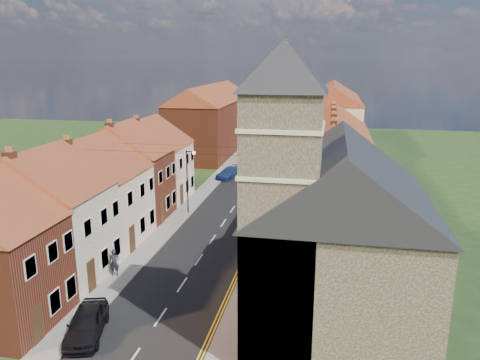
# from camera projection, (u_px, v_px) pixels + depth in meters

# --- Properties ---
(ground) EXTENTS (160.00, 160.00, 0.00)m
(ground) POSITION_uv_depth(u_px,v_px,m) (147.00, 337.00, 24.86)
(ground) COLOR #2B4A20
(ground) RESTS_ON ground
(road) EXTENTS (7.00, 90.00, 0.02)m
(road) POSITION_uv_depth(u_px,v_px,m) (247.00, 188.00, 53.34)
(road) COLOR black
(road) RESTS_ON ground
(pavement_left) EXTENTS (1.80, 90.00, 0.12)m
(pavement_left) POSITION_uv_depth(u_px,v_px,m) (210.00, 185.00, 54.14)
(pavement_left) COLOR #A99F99
(pavement_left) RESTS_ON ground
(pavement_right) EXTENTS (1.80, 90.00, 0.12)m
(pavement_right) POSITION_uv_depth(u_px,v_px,m) (285.00, 189.00, 52.51)
(pavement_right) COLOR #A99F99
(pavement_right) RESTS_ON ground
(church) EXTENTS (11.25, 14.25, 15.20)m
(church) POSITION_uv_depth(u_px,v_px,m) (332.00, 224.00, 24.79)
(church) COLOR #3C372A
(church) RESTS_ON ground
(cottage_r_tudor) EXTENTS (8.30, 5.20, 9.00)m
(cottage_r_tudor) POSITION_uv_depth(u_px,v_px,m) (330.00, 198.00, 34.07)
(cottage_r_tudor) COLOR white
(cottage_r_tudor) RESTS_ON ground
(cottage_r_white_near) EXTENTS (8.30, 6.00, 9.00)m
(cottage_r_white_near) POSITION_uv_depth(u_px,v_px,m) (331.00, 180.00, 39.18)
(cottage_r_white_near) COLOR silver
(cottage_r_white_near) RESTS_ON ground
(cottage_r_cream_mid) EXTENTS (8.30, 5.20, 9.00)m
(cottage_r_cream_mid) POSITION_uv_depth(u_px,v_px,m) (331.00, 166.00, 44.31)
(cottage_r_cream_mid) COLOR #FFD8C9
(cottage_r_cream_mid) RESTS_ON ground
(cottage_r_pink) EXTENTS (8.30, 6.00, 9.00)m
(cottage_r_pink) POSITION_uv_depth(u_px,v_px,m) (332.00, 154.00, 49.44)
(cottage_r_pink) COLOR #FFD8C9
(cottage_r_pink) RESTS_ON ground
(cottage_r_white_far) EXTENTS (8.30, 5.20, 9.00)m
(cottage_r_white_far) POSITION_uv_depth(u_px,v_px,m) (332.00, 145.00, 54.56)
(cottage_r_white_far) COLOR #602B1C
(cottage_r_white_far) RESTS_ON ground
(cottage_r_cream_far) EXTENTS (8.30, 6.00, 9.00)m
(cottage_r_cream_far) POSITION_uv_depth(u_px,v_px,m) (332.00, 138.00, 59.69)
(cottage_r_cream_far) COLOR white
(cottage_r_cream_far) RESTS_ON ground
(cottage_l_cream) EXTENTS (8.30, 6.30, 9.10)m
(cottage_l_cream) POSITION_uv_depth(u_px,v_px,m) (42.00, 213.00, 30.70)
(cottage_l_cream) COLOR white
(cottage_l_cream) RESTS_ON ground
(cottage_l_white) EXTENTS (8.30, 6.90, 8.80)m
(cottage_l_white) POSITION_uv_depth(u_px,v_px,m) (91.00, 189.00, 36.81)
(cottage_l_white) COLOR #FFD8C9
(cottage_l_white) RESTS_ON ground
(cottage_l_brick_mid) EXTENTS (8.30, 5.70, 9.10)m
(cottage_l_brick_mid) POSITION_uv_depth(u_px,v_px,m) (124.00, 169.00, 42.56)
(cottage_l_brick_mid) COLOR #602B1C
(cottage_l_brick_mid) RESTS_ON ground
(cottage_l_pink) EXTENTS (8.30, 6.30, 8.80)m
(cottage_l_pink) POSITION_uv_depth(u_px,v_px,m) (148.00, 158.00, 48.11)
(cottage_l_pink) COLOR #FFD8C9
(cottage_l_pink) RESTS_ON ground
(block_right_far) EXTENTS (8.30, 24.20, 10.50)m
(block_right_far) POSITION_uv_depth(u_px,v_px,m) (333.00, 117.00, 74.01)
(block_right_far) COLOR white
(block_right_far) RESTS_ON ground
(block_left_far) EXTENTS (8.30, 24.20, 10.50)m
(block_left_far) POSITION_uv_depth(u_px,v_px,m) (211.00, 118.00, 72.70)
(block_left_far) COLOR #602B1C
(block_left_far) RESTS_ON ground
(lamppost) EXTENTS (0.88, 0.15, 6.00)m
(lamppost) POSITION_uv_depth(u_px,v_px,m) (188.00, 178.00, 43.65)
(lamppost) COLOR black
(lamppost) RESTS_ON pavement_left
(car_near) EXTENTS (2.91, 4.74, 1.51)m
(car_near) POSITION_uv_depth(u_px,v_px,m) (87.00, 323.00, 24.83)
(car_near) COLOR black
(car_near) RESTS_ON ground
(car_far) EXTENTS (3.10, 4.82, 1.30)m
(car_far) POSITION_uv_depth(u_px,v_px,m) (229.00, 173.00, 57.52)
(car_far) COLOR navy
(car_far) RESTS_ON ground
(car_distant) EXTENTS (2.51, 4.82, 1.30)m
(car_distant) POSITION_uv_depth(u_px,v_px,m) (256.00, 142.00, 78.92)
(car_distant) COLOR #AEAFB6
(car_distant) RESTS_ON ground
(pedestrian_left) EXTENTS (0.75, 0.58, 1.84)m
(pedestrian_left) POSITION_uv_depth(u_px,v_px,m) (114.00, 263.00, 31.43)
(pedestrian_left) COLOR #222328
(pedestrian_left) RESTS_ON pavement_left
(pedestrian_right) EXTENTS (0.94, 0.77, 1.78)m
(pedestrian_right) POSITION_uv_depth(u_px,v_px,m) (262.00, 240.00, 35.48)
(pedestrian_right) COLOR black
(pedestrian_right) RESTS_ON pavement_right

